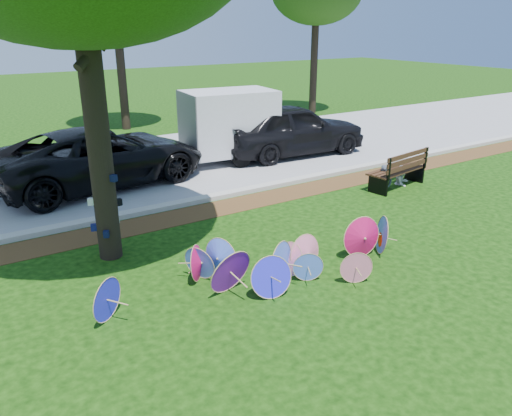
{
  "coord_description": "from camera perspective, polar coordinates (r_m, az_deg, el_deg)",
  "views": [
    {
      "loc": [
        -4.51,
        -5.8,
        4.35
      ],
      "look_at": [
        0.5,
        2.0,
        0.9
      ],
      "focal_mm": 35.0,
      "sensor_mm": 36.0,
      "label": 1
    }
  ],
  "objects": [
    {
      "name": "black_van",
      "position": [
        14.71,
        -17.27,
        5.61
      ],
      "size": [
        6.21,
        3.48,
        1.64
      ],
      "primitive_type": "imported",
      "rotation": [
        0.0,
        0.0,
        1.7
      ],
      "color": "black",
      "rests_on": "ground"
    },
    {
      "name": "curb",
      "position": [
        12.64,
        -9.79,
        0.26
      ],
      "size": [
        90.0,
        0.3,
        0.12
      ],
      "primitive_type": "cube",
      "color": "#B7B5AD",
      "rests_on": "ground"
    },
    {
      "name": "ground",
      "position": [
        8.54,
        4.51,
        -10.29
      ],
      "size": [
        90.0,
        90.0,
        0.0
      ],
      "primitive_type": "plane",
      "color": "black",
      "rests_on": "ground"
    },
    {
      "name": "person_right",
      "position": [
        14.77,
        16.5,
        4.61
      ],
      "size": [
        0.57,
        0.48,
        1.07
      ],
      "primitive_type": "imported",
      "rotation": [
        0.0,
        0.0,
        0.14
      ],
      "color": "silver",
      "rests_on": "ground"
    },
    {
      "name": "mulch_strip",
      "position": [
        12.06,
        -8.45,
        -0.94
      ],
      "size": [
        90.0,
        1.0,
        0.01
      ],
      "primitive_type": "cube",
      "color": "#472D16",
      "rests_on": "ground"
    },
    {
      "name": "person_left",
      "position": [
        14.23,
        14.67,
        4.68
      ],
      "size": [
        0.5,
        0.35,
        1.3
      ],
      "primitive_type": "imported",
      "rotation": [
        0.0,
        0.0,
        -0.07
      ],
      "color": "#3E4654",
      "rests_on": "ground"
    },
    {
      "name": "parasol_pile",
      "position": [
        9.01,
        2.79,
        -5.82
      ],
      "size": [
        6.06,
        2.11,
        0.86
      ],
      "color": "#BF1152",
      "rests_on": "ground"
    },
    {
      "name": "dark_pickup",
      "position": [
        17.47,
        4.06,
        8.97
      ],
      "size": [
        5.41,
        2.5,
        1.8
      ],
      "primitive_type": "imported",
      "rotation": [
        0.0,
        0.0,
        1.5
      ],
      "color": "black",
      "rests_on": "ground"
    },
    {
      "name": "cargo_trailer",
      "position": [
        16.56,
        -3.05,
        9.8
      ],
      "size": [
        3.06,
        2.13,
        2.62
      ],
      "primitive_type": "cube",
      "rotation": [
        0.0,
        0.0,
        -0.11
      ],
      "color": "silver",
      "rests_on": "ground"
    },
    {
      "name": "street",
      "position": [
        16.4,
        -15.59,
        4.29
      ],
      "size": [
        90.0,
        8.0,
        0.01
      ],
      "primitive_type": "cube",
      "color": "gray",
      "rests_on": "ground"
    },
    {
      "name": "park_bench",
      "position": [
        14.49,
        15.72,
        4.31
      ],
      "size": [
        2.08,
        1.05,
        1.04
      ],
      "primitive_type": null,
      "rotation": [
        0.0,
        0.0,
        0.15
      ],
      "color": "black",
      "rests_on": "ground"
    }
  ]
}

